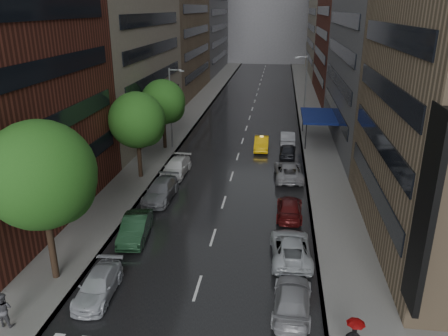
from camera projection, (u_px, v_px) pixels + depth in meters
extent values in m
plane|color=gray|center=(183.00, 336.00, 21.67)|extent=(220.00, 220.00, 0.00)
cube|color=black|center=(251.00, 112.00, 68.18)|extent=(14.00, 140.00, 0.01)
cube|color=gray|center=(195.00, 110.00, 69.23)|extent=(4.00, 140.00, 0.15)
cube|color=gray|center=(310.00, 113.00, 67.09)|extent=(4.00, 140.00, 0.15)
cube|color=maroon|center=(1.00, 43.00, 30.11)|extent=(8.00, 20.00, 26.00)
cube|color=#937A5B|center=(176.00, 33.00, 79.18)|extent=(8.00, 28.00, 22.00)
cube|color=slate|center=(378.00, 39.00, 49.21)|extent=(8.00, 28.00, 24.00)
cube|color=gray|center=(329.00, 13.00, 102.48)|extent=(8.00, 32.00, 28.00)
cube|color=black|center=(425.00, 213.00, 19.95)|extent=(0.30, 2.20, 10.00)
cube|color=slate|center=(269.00, 5.00, 125.90)|extent=(40.00, 14.00, 32.00)
cylinder|color=#382619|center=(51.00, 239.00, 25.35)|extent=(0.40, 0.40, 5.37)
sphere|color=#1E5116|center=(40.00, 175.00, 23.96)|extent=(6.13, 6.13, 6.13)
cylinder|color=#382619|center=(139.00, 155.00, 41.04)|extent=(0.40, 0.40, 4.53)
sphere|color=#1E5116|center=(137.00, 120.00, 39.86)|extent=(5.18, 5.18, 5.18)
cylinder|color=#382619|center=(164.00, 130.00, 49.62)|extent=(0.40, 0.40, 4.37)
sphere|color=#1E5116|center=(163.00, 102.00, 48.48)|extent=(4.99, 4.99, 4.99)
imported|color=#E9AD0C|center=(261.00, 143.00, 49.78)|extent=(1.64, 4.55, 1.49)
imported|color=#B7BAC1|center=(98.00, 286.00, 24.51)|extent=(2.04, 4.64, 1.33)
imported|color=#1A3A22|center=(135.00, 228.00, 30.61)|extent=(2.19, 5.03, 1.61)
imported|color=slate|center=(161.00, 190.00, 36.92)|extent=(2.33, 5.44, 1.56)
imported|color=white|center=(176.00, 167.00, 42.29)|extent=(2.39, 5.30, 1.51)
imported|color=#9A9BA0|center=(292.00, 299.00, 23.27)|extent=(2.28, 5.05, 1.44)
imported|color=#B4BABF|center=(291.00, 248.00, 28.18)|extent=(2.78, 5.56, 1.51)
imported|color=#511010|center=(289.00, 208.00, 33.87)|extent=(2.04, 4.85, 1.40)
imported|color=gray|center=(288.00, 171.00, 41.35)|extent=(2.88, 5.70, 1.54)
imported|color=black|center=(288.00, 150.00, 47.44)|extent=(1.85, 4.25, 1.43)
imported|color=gray|center=(287.00, 137.00, 51.93)|extent=(1.74, 4.83, 1.58)
imported|color=#535358|center=(3.00, 310.00, 21.92)|extent=(0.92, 0.72, 1.87)
imported|color=black|center=(1.00, 298.00, 21.67)|extent=(0.96, 0.98, 0.88)
imported|color=#AE0D0E|center=(356.00, 326.00, 19.75)|extent=(0.82, 0.82, 0.72)
cylinder|color=gray|center=(171.00, 109.00, 48.90)|extent=(0.18, 0.18, 9.00)
cube|color=gray|center=(182.00, 71.00, 47.27)|extent=(0.50, 0.22, 0.16)
cylinder|color=gray|center=(305.00, 89.00, 60.99)|extent=(0.18, 0.18, 9.00)
cube|color=gray|center=(297.00, 58.00, 59.70)|extent=(0.50, 0.22, 0.16)
cube|color=navy|center=(319.00, 116.00, 52.07)|extent=(4.00, 8.00, 0.25)
cylinder|color=black|center=(306.00, 136.00, 49.24)|extent=(0.12, 0.12, 3.00)
cylinder|color=black|center=(303.00, 120.00, 56.31)|extent=(0.12, 0.12, 3.00)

